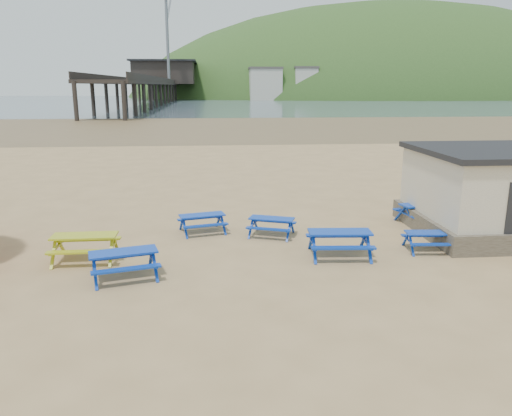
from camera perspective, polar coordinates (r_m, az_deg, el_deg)
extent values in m
plane|color=tan|center=(17.02, -2.21, -4.53)|extent=(400.00, 400.00, 0.00)
plane|color=brown|center=(71.35, -4.50, 9.46)|extent=(400.00, 400.00, 0.00)
plane|color=#445561|center=(186.22, -4.95, 12.11)|extent=(400.00, 400.00, 0.00)
cube|color=#0038AD|center=(18.65, -6.18, -0.81)|extent=(1.77, 1.04, 0.05)
cube|color=#0038AD|center=(19.24, -6.54, -1.16)|extent=(1.66, 0.63, 0.05)
cube|color=#0038AD|center=(18.20, -5.75, -2.01)|extent=(1.66, 0.63, 0.05)
cube|color=#0038AD|center=(18.15, 1.80, -1.20)|extent=(1.73, 1.15, 0.04)
cube|color=#0038AD|center=(18.72, 2.18, -1.54)|extent=(1.59, 0.77, 0.04)
cube|color=#0038AD|center=(17.71, 1.39, -2.42)|extent=(1.59, 0.77, 0.04)
cube|color=#0038AD|center=(20.85, 18.72, 0.38)|extent=(2.02, 1.10, 0.05)
cube|color=#0038AD|center=(21.43, 17.70, -0.01)|extent=(1.93, 0.63, 0.05)
cube|color=#0038AD|center=(20.42, 19.67, -0.83)|extent=(1.93, 0.63, 0.05)
cube|color=#0038AD|center=(14.69, -14.92, -4.88)|extent=(2.01, 1.20, 0.05)
cube|color=#0038AD|center=(15.37, -15.09, -5.20)|extent=(1.88, 0.74, 0.05)
cube|color=#0038AD|center=(14.19, -14.59, -6.78)|extent=(1.88, 0.74, 0.05)
cube|color=#0038AD|center=(16.16, 9.57, -2.72)|extent=(2.04, 0.91, 0.06)
cube|color=#0038AD|center=(16.87, 9.12, -3.09)|extent=(2.01, 0.41, 0.06)
cube|color=#0038AD|center=(15.63, 9.97, -4.50)|extent=(2.01, 0.41, 0.06)
cube|color=#0038AD|center=(17.47, 19.21, -2.69)|extent=(1.58, 0.72, 0.04)
cube|color=#0038AD|center=(18.00, 18.62, -2.96)|extent=(1.55, 0.34, 0.04)
cube|color=#0038AD|center=(17.08, 19.71, -3.94)|extent=(1.55, 0.34, 0.04)
cube|color=#9AB00F|center=(16.46, -19.03, -3.01)|extent=(1.99, 0.79, 0.06)
cube|color=#9AB00F|center=(17.16, -18.46, -3.37)|extent=(1.98, 0.30, 0.06)
cube|color=#9AB00F|center=(15.94, -19.47, -4.76)|extent=(1.98, 0.30, 0.06)
cube|color=black|center=(191.92, -10.54, 13.77)|extent=(9.00, 220.00, 0.60)
cube|color=black|center=(202.93, -10.30, 14.90)|extent=(22.00, 30.00, 8.00)
cube|color=black|center=(203.07, -10.35, 16.11)|extent=(24.00, 32.00, 0.60)
cylinder|color=slate|center=(181.30, -10.08, 18.23)|extent=(1.00, 1.00, 28.00)
cube|color=slate|center=(196.62, -9.89, 21.69)|extent=(0.60, 25.63, 12.38)
ellipsoid|color=#2D4C1E|center=(262.80, 15.37, 9.97)|extent=(264.00, 144.00, 108.00)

